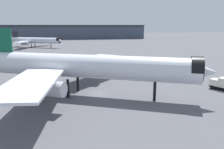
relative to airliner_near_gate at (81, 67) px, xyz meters
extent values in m
plane|color=#56565B|center=(3.71, 0.19, -6.47)|extent=(900.00, 900.00, 0.00)
cylinder|color=silver|center=(0.36, -0.17, 0.12)|extent=(46.70, 24.90, 5.07)
cone|color=silver|center=(22.66, -10.31, 0.12)|extent=(7.13, 6.83, 4.97)
cylinder|color=black|center=(21.74, -9.89, 0.50)|extent=(4.20, 5.61, 5.12)
cube|color=silver|center=(2.55, 13.74, -0.52)|extent=(20.67, 21.56, 0.41)
cylinder|color=#B7BAC1|center=(2.52, 10.84, -2.19)|extent=(7.40, 5.38, 2.79)
cube|color=silver|center=(-8.68, -10.95, -0.52)|extent=(10.27, 22.79, 0.41)
cylinder|color=#B7BAC1|center=(-6.52, -9.03, -2.19)|extent=(7.40, 5.38, 2.79)
cube|color=#0F5138|center=(-18.37, 8.35, 4.17)|extent=(5.56, 2.90, 8.11)
cube|color=silver|center=(-16.91, 13.93, 0.62)|extent=(7.66, 9.85, 0.30)
cylinder|color=black|center=(14.64, -6.66, -4.45)|extent=(0.61, 0.61, 4.06)
cylinder|color=black|center=(-0.76, 3.27, -4.45)|extent=(0.61, 0.61, 4.06)
cylinder|color=black|center=(-2.97, -1.57, -4.45)|extent=(0.61, 0.61, 4.06)
cylinder|color=silver|center=(-27.61, 120.78, -1.36)|extent=(36.54, 21.08, 3.94)
cone|color=silver|center=(-10.23, 112.00, -1.36)|extent=(5.60, 5.39, 3.86)
cone|color=silver|center=(-45.00, 129.57, -1.36)|extent=(6.25, 5.64, 3.74)
cylinder|color=black|center=(-10.93, 112.35, -1.06)|extent=(3.37, 4.35, 3.97)
cube|color=silver|center=(-25.45, 131.71, -1.85)|extent=(16.78, 16.83, 0.31)
cylinder|color=#B7BAC1|center=(-25.56, 129.41, -3.15)|extent=(5.84, 4.39, 2.16)
cube|color=silver|center=(-35.13, 112.55, -1.85)|extent=(8.84, 18.28, 0.31)
cylinder|color=#B7BAC1|center=(-33.34, 114.01, -3.15)|extent=(5.84, 4.39, 2.16)
cube|color=black|center=(-42.22, 128.16, 1.79)|extent=(4.35, 2.46, 6.30)
cube|color=silver|center=(-40.89, 132.52, -0.97)|extent=(6.29, 7.84, 0.24)
cube|color=silver|center=(-44.94, 124.51, -0.97)|extent=(6.29, 7.84, 0.24)
cylinder|color=black|center=(-16.49, 115.16, -4.90)|extent=(0.47, 0.47, 3.15)
cylinder|color=black|center=(-28.42, 123.50, -4.90)|extent=(0.47, 0.47, 3.15)
cylinder|color=black|center=(-30.28, 119.82, -4.90)|extent=(0.47, 0.47, 3.15)
cube|color=#3D4756|center=(-24.28, 222.53, 0.95)|extent=(213.73, 31.51, 14.86)
cube|color=#232628|center=(-24.28, 222.53, 8.98)|extent=(213.82, 33.81, 1.20)
cube|color=black|center=(33.69, -1.54, -5.85)|extent=(4.84, 5.89, 0.35)
cube|color=silver|center=(32.82, -0.14, -4.87)|extent=(3.11, 3.08, 1.60)
cube|color=#1E2D38|center=(32.31, 0.71, -4.55)|extent=(1.69, 1.08, 0.80)
cylinder|color=black|center=(31.70, -0.50, -6.02)|extent=(0.71, 0.91, 0.90)
cylinder|color=black|center=(33.66, 0.70, -6.02)|extent=(0.71, 0.91, 0.90)
cube|color=black|center=(30.99, 14.39, -6.15)|extent=(2.10, 2.72, 0.20)
cube|color=beige|center=(30.99, 14.39, -5.35)|extent=(2.10, 2.72, 1.40)
sphere|color=black|center=(31.97, 13.67, -6.25)|extent=(0.44, 0.44, 0.44)
sphere|color=black|center=(30.53, 13.26, -6.25)|extent=(0.44, 0.44, 0.44)
sphere|color=black|center=(31.44, 15.52, -6.25)|extent=(0.44, 0.44, 0.44)
sphere|color=black|center=(30.00, 15.10, -6.25)|extent=(0.44, 0.44, 0.44)
cone|color=#F2600C|center=(8.31, 30.01, -6.07)|extent=(0.64, 0.64, 0.80)
camera|label=1|loc=(-1.70, -49.72, 8.76)|focal=36.70mm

